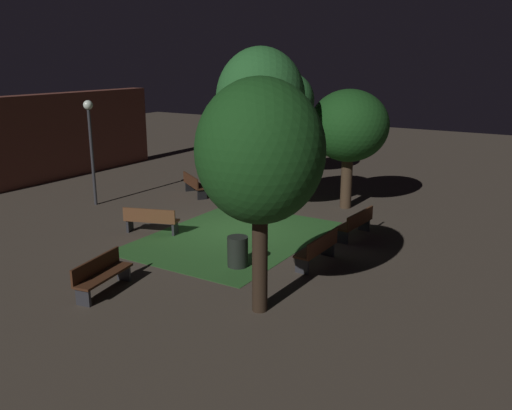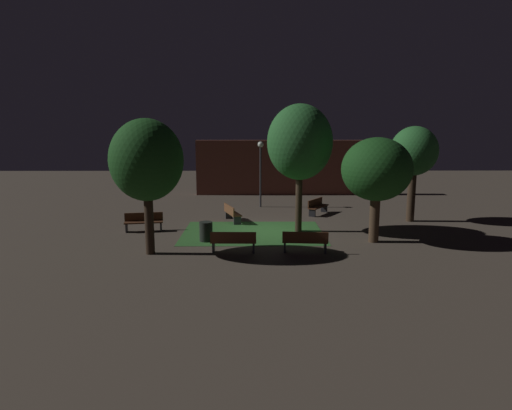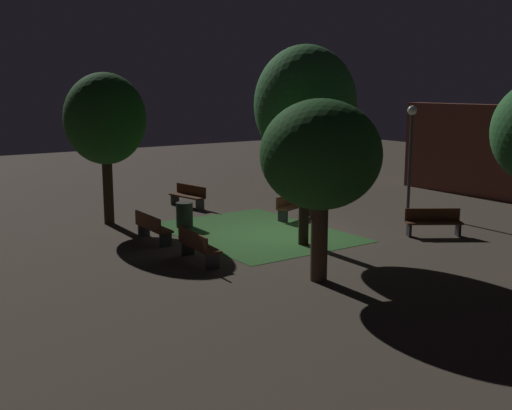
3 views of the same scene
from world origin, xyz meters
name	(u,v)px [view 2 (image 2 of 3)]	position (x,y,z in m)	size (l,w,h in m)	color
ground_plane	(266,231)	(0.00, 0.00, 0.00)	(60.00, 60.00, 0.00)	#473D33
grass_lawn	(253,233)	(-0.65, -0.37, 0.01)	(6.59, 4.84, 0.01)	#2D6028
bench_corner	(233,241)	(-1.42, -3.76, 0.48)	(1.81, 0.52, 0.88)	brown
bench_back_row	(305,241)	(1.41, -3.76, 0.48)	(1.83, 0.62, 0.88)	#512D19
bench_front_right	(144,221)	(-5.88, 0.00, 0.48)	(1.86, 0.78, 0.88)	#422314
bench_path_side	(317,206)	(3.05, 4.09, 0.48)	(1.39, 1.77, 0.88)	#422314
bench_front_left	(232,213)	(-1.77, 2.12, 0.48)	(1.03, 1.86, 0.88)	brown
tree_back_left	(414,152)	(7.71, 2.18, 3.64)	(2.42, 2.42, 4.99)	#38281C
tree_near_wall	(377,170)	(4.60, -2.09, 3.13)	(2.97, 2.97, 4.51)	#423021
tree_lawn_side	(300,143)	(1.53, -0.09, 4.22)	(3.04, 3.04, 6.00)	#2D2116
tree_tall_center	(147,161)	(-4.70, -3.84, 3.66)	(2.80, 2.80, 5.26)	#2D2116
lamp_post_plaza_west	(261,162)	(-0.16, 6.49, 2.81)	(0.36, 0.36, 4.07)	#333338
trash_bin	(206,232)	(-2.70, -1.91, 0.43)	(0.58, 0.58, 0.86)	black
building_wall_backdrop	(284,167)	(1.68, 11.77, 2.01)	(12.95, 0.80, 4.01)	brown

